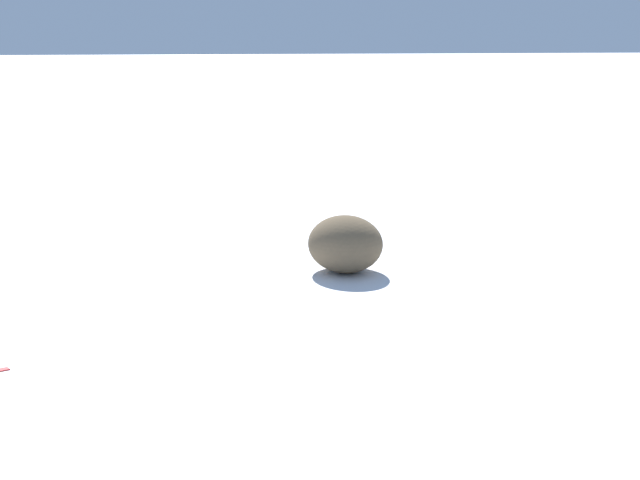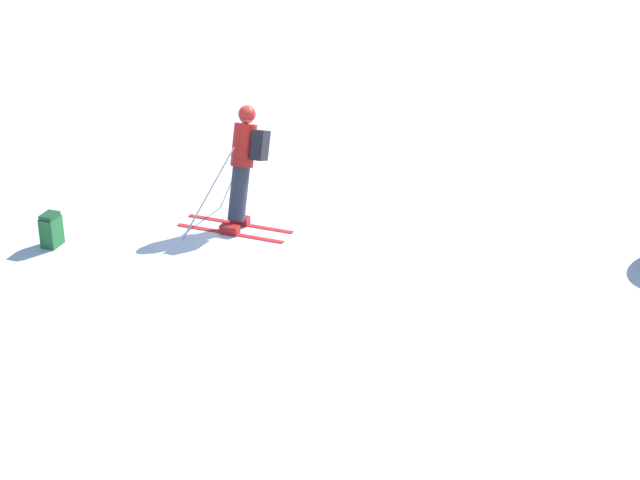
% 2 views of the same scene
% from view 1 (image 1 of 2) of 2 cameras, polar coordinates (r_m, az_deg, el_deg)
% --- Properties ---
extents(exposed_boulder_1, '(1.26, 1.07, 0.82)m').
position_cam_1_polar(exposed_boulder_1, '(15.38, 1.36, -0.21)').
color(exposed_boulder_1, brown).
rests_on(exposed_boulder_1, ground).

